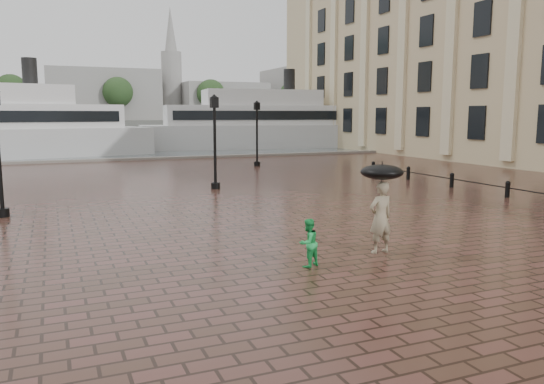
# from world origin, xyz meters

# --- Properties ---
(ground) EXTENTS (300.00, 300.00, 0.00)m
(ground) POSITION_xyz_m (0.00, 0.00, 0.00)
(ground) COLOR #3B251B
(ground) RESTS_ON ground
(harbour_water) EXTENTS (240.00, 240.00, 0.00)m
(harbour_water) POSITION_xyz_m (0.00, 92.00, 0.00)
(harbour_water) COLOR #475056
(harbour_water) RESTS_ON ground
(quay_edge) EXTENTS (80.00, 0.60, 0.30)m
(quay_edge) POSITION_xyz_m (0.00, 32.00, 0.00)
(quay_edge) COLOR slate
(quay_edge) RESTS_ON ground
(far_shore) EXTENTS (300.00, 60.00, 2.00)m
(far_shore) POSITION_xyz_m (0.00, 160.00, 1.00)
(far_shore) COLOR #4C4C47
(far_shore) RESTS_ON ground
(distant_skyline) EXTENTS (102.50, 22.00, 33.00)m
(distant_skyline) POSITION_xyz_m (48.14, 150.00, 9.45)
(distant_skyline) COLOR gray
(distant_skyline) RESTS_ON ground
(far_trees) EXTENTS (188.00, 8.00, 13.50)m
(far_trees) POSITION_xyz_m (0.00, 138.00, 9.42)
(far_trees) COLOR #2D2119
(far_trees) RESTS_ON ground
(bollard_row) EXTENTS (0.22, 21.22, 0.73)m
(bollard_row) POSITION_xyz_m (14.00, 6.50, 0.40)
(bollard_row) COLOR black
(bollard_row) RESTS_ON ground
(street_lamps) EXTENTS (21.44, 14.44, 4.40)m
(street_lamps) POSITION_xyz_m (-1.50, 17.50, 2.33)
(street_lamps) COLOR black
(street_lamps) RESTS_ON ground
(adult_pedestrian) EXTENTS (0.72, 0.50, 1.88)m
(adult_pedestrian) POSITION_xyz_m (3.52, 0.71, 0.94)
(adult_pedestrian) COLOR gray
(adult_pedestrian) RESTS_ON ground
(child_pedestrian) EXTENTS (0.69, 0.62, 1.16)m
(child_pedestrian) POSITION_xyz_m (1.22, 0.30, 0.58)
(child_pedestrian) COLOR green
(child_pedestrian) RESTS_ON ground
(ferry_far) EXTENTS (26.23, 9.04, 8.43)m
(ferry_far) POSITION_xyz_m (16.86, 42.98, 2.53)
(ferry_far) COLOR silver
(ferry_far) RESTS_ON ground
(umbrella) EXTENTS (1.10, 1.10, 1.20)m
(umbrella) POSITION_xyz_m (3.52, 0.71, 2.13)
(umbrella) COLOR black
(umbrella) RESTS_ON ground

